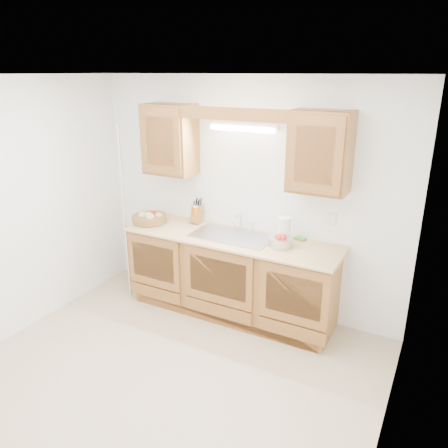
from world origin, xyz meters
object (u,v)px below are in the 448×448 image
Objects in this scene: paper_towel at (284,231)px; apple_bowl at (280,241)px; fruit_basket at (150,218)px; knife_block at (197,214)px.

paper_towel is 1.14× the size of apple_bowl.
fruit_basket is 0.54m from knife_block.
knife_block is 0.91× the size of paper_towel.
fruit_basket is at bearing -175.91° from paper_towel.
apple_bowl is (1.09, -0.22, -0.05)m from knife_block.
apple_bowl is at bearing 0.75° from fruit_basket.
paper_towel reaches higher than knife_block.
knife_block reaches higher than apple_bowl.
fruit_basket is at bearing -179.25° from apple_bowl.
fruit_basket is 1.81× the size of apple_bowl.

